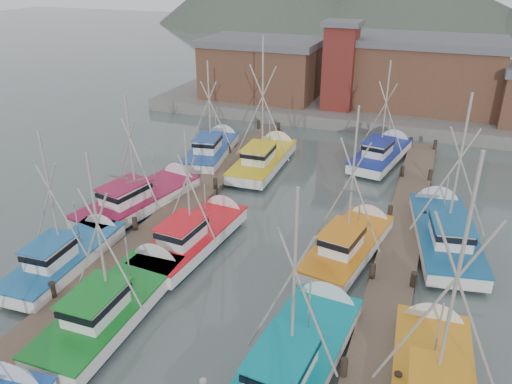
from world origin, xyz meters
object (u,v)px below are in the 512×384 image
(boat_8, at_px, (198,235))
(boat_12, at_px, (265,158))
(lookout_tower, at_px, (340,65))
(boat_4, at_px, (120,301))

(boat_8, height_order, boat_12, boat_12)
(lookout_tower, relative_size, boat_4, 0.91)
(boat_4, relative_size, boat_12, 0.84)
(boat_4, distance_m, boat_12, 19.55)
(lookout_tower, distance_m, boat_12, 15.86)
(lookout_tower, height_order, boat_4, lookout_tower)
(boat_4, relative_size, boat_8, 1.02)
(lookout_tower, relative_size, boat_8, 0.93)
(boat_4, bearing_deg, boat_12, 88.66)
(boat_12, bearing_deg, boat_8, -89.38)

